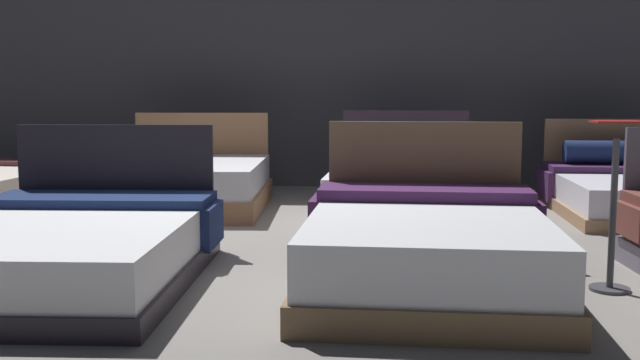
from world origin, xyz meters
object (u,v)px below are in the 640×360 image
bed_1 (68,249)px  bed_6 (404,187)px  bed_5 (186,185)px  price_sign (612,226)px  bed_2 (426,249)px  bed_7 (639,191)px

bed_1 → bed_6: 3.66m
bed_5 → bed_6: 2.22m
bed_5 → bed_1: bearing=-92.7°
bed_5 → bed_6: bed_6 is taller
bed_5 → price_sign: bearing=-43.7°
bed_2 → price_sign: size_ratio=1.93×
bed_5 → price_sign: 4.44m
price_sign → bed_7: bearing=68.9°
bed_2 → bed_7: size_ratio=0.98×
bed_5 → bed_6: size_ratio=0.98×
bed_1 → bed_7: 5.39m
bed_2 → bed_7: (2.23, 2.99, -0.03)m
bed_2 → bed_6: 2.92m
bed_2 → price_sign: bearing=5.3°
bed_2 → bed_7: bearing=54.8°
bed_1 → bed_2: bearing=-2.0°
bed_2 → bed_5: bearing=129.3°
bed_6 → bed_7: (2.29, 0.06, -0.02)m
bed_6 → bed_7: size_ratio=1.02×
bed_1 → bed_7: bed_1 is taller
bed_1 → bed_5: bed_5 is taller
bed_7 → price_sign: bearing=-110.6°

